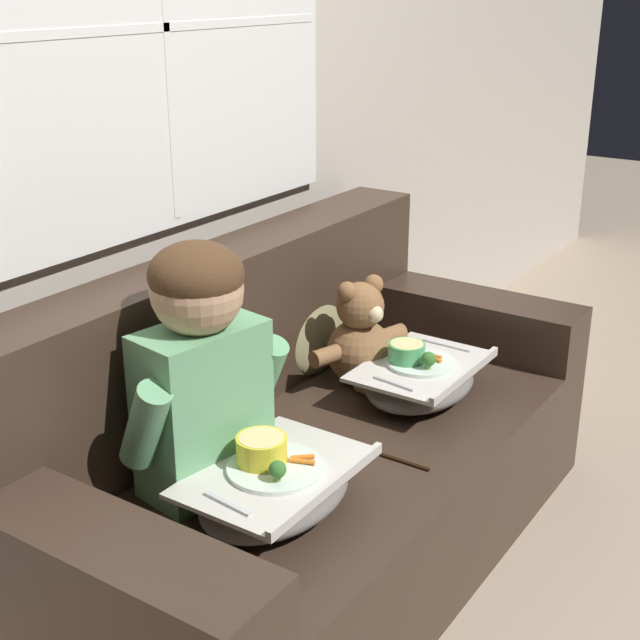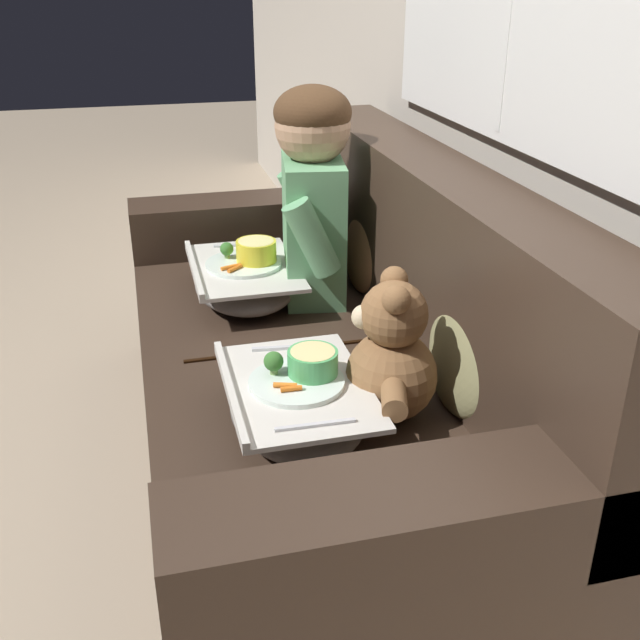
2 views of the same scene
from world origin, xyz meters
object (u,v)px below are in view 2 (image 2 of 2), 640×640
at_px(couch, 336,376).
at_px(throw_pillow_behind_child, 370,239).
at_px(child_figure, 312,184).
at_px(lap_tray_teddy, 297,403).
at_px(lap_tray_child, 245,280).
at_px(teddy_bear, 390,359).
at_px(throw_pillow_behind_teddy, 469,343).

bearing_deg(couch, throw_pillow_behind_child, 150.68).
distance_m(child_figure, lap_tray_teddy, 0.85).
bearing_deg(lap_tray_child, couch, 27.43).
bearing_deg(throw_pillow_behind_child, teddy_bear, -14.27).
height_order(child_figure, lap_tray_child, child_figure).
height_order(throw_pillow_behind_child, lap_tray_teddy, throw_pillow_behind_child).
relative_size(couch, throw_pillow_behind_teddy, 5.31).
relative_size(child_figure, lap_tray_teddy, 1.46).
bearing_deg(couch, teddy_bear, 3.11).
xyz_separation_m(couch, child_figure, (-0.38, 0.02, 0.46)).
xyz_separation_m(couch, teddy_bear, (0.38, 0.02, 0.25)).
bearing_deg(lap_tray_child, child_figure, 89.97).
bearing_deg(teddy_bear, lap_tray_teddy, -89.96).
relative_size(throw_pillow_behind_child, child_figure, 0.56).
bearing_deg(throw_pillow_behind_child, lap_tray_teddy, -28.47).
height_order(couch, throw_pillow_behind_child, couch).
xyz_separation_m(throw_pillow_behind_teddy, teddy_bear, (-0.00, -0.19, -0.02)).
distance_m(throw_pillow_behind_child, lap_tray_teddy, 0.88).
height_order(child_figure, teddy_bear, child_figure).
relative_size(couch, child_figure, 2.99).
relative_size(lap_tray_child, lap_tray_teddy, 1.05).
xyz_separation_m(throw_pillow_behind_teddy, lap_tray_child, (-0.77, -0.41, -0.10)).
bearing_deg(throw_pillow_behind_teddy, lap_tray_teddy, -90.18).
bearing_deg(child_figure, throw_pillow_behind_teddy, 13.99).
xyz_separation_m(throw_pillow_behind_child, teddy_bear, (0.77, -0.19, -0.02)).
height_order(child_figure, lap_tray_teddy, child_figure).
height_order(couch, throw_pillow_behind_teddy, couch).
relative_size(throw_pillow_behind_child, throw_pillow_behind_teddy, 0.99).
bearing_deg(child_figure, teddy_bear, -0.27).
bearing_deg(child_figure, lap_tray_child, -90.03).
xyz_separation_m(child_figure, lap_tray_child, (-0.00, -0.22, -0.29)).
height_order(lap_tray_child, lap_tray_teddy, lap_tray_child).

